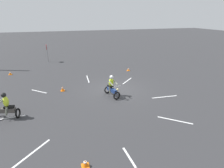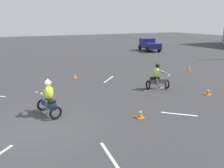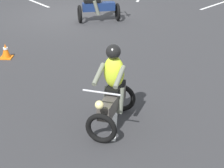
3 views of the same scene
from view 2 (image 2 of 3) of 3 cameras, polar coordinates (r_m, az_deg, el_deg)
name	(u,v)px [view 2 (image 2 of 3)]	position (r m, az deg, el deg)	size (l,w,h in m)	color
ground_plane	(38,128)	(9.51, -18.85, -10.77)	(120.00, 120.00, 0.00)	#333335
motorcycle_rider_foreground	(49,100)	(10.32, -16.21, -4.01)	(1.56, 0.97, 1.66)	black
motorcycle_rider_background	(157,78)	(14.02, 11.80, 1.55)	(0.93, 1.56, 1.66)	black
pickup_truck	(149,44)	(32.71, 9.73, 10.16)	(4.44, 2.76, 1.73)	black
traffic_cone_near_left	(208,92)	(13.98, 23.79, -1.87)	(0.32, 0.32, 0.37)	orange
traffic_cone_mid_left	(75,76)	(16.84, -9.67, 2.07)	(0.32, 0.32, 0.32)	orange
traffic_cone_far_right	(189,69)	(20.38, 19.50, 3.81)	(0.32, 0.32, 0.33)	orange
traffic_cone_far_center	(140,114)	(9.89, 7.36, -7.69)	(0.32, 0.32, 0.41)	orange
lane_stripe_e	(113,160)	(7.19, 0.17, -19.20)	(0.10, 2.12, 0.01)	silver
lane_stripe_ne	(179,114)	(10.71, 17.12, -7.51)	(0.10, 1.62, 0.01)	silver
lane_stripe_n	(154,89)	(14.13, 11.01, -1.34)	(0.10, 1.57, 0.01)	silver
lane_stripe_nw	(109,79)	(16.28, -0.82, 1.28)	(0.10, 2.02, 0.01)	silver
lane_stripe_w	(49,81)	(16.54, -16.09, 0.87)	(0.10, 1.24, 0.01)	silver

